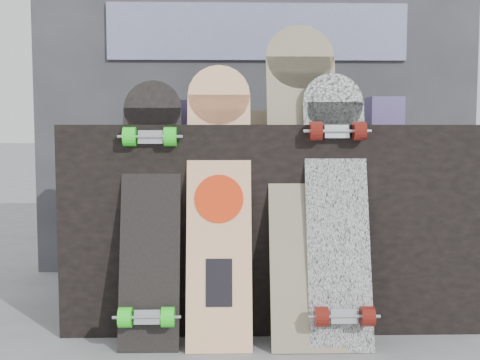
{
  "coord_description": "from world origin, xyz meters",
  "views": [
    {
      "loc": [
        -0.18,
        -2.01,
        0.79
      ],
      "look_at": [
        -0.12,
        0.2,
        0.6
      ],
      "focal_mm": 45.0,
      "sensor_mm": 36.0,
      "label": 1
    }
  ],
  "objects_px": {
    "longboard_cascadia": "(337,203)",
    "skateboard_dark": "(150,207)",
    "vendor_table": "(267,220)",
    "longboard_celtic": "(304,169)",
    "longboard_geisha": "(219,195)"
  },
  "relations": [
    {
      "from": "vendor_table",
      "to": "longboard_cascadia",
      "type": "xyz_separation_m",
      "value": [
        0.23,
        -0.35,
        0.11
      ]
    },
    {
      "from": "longboard_cascadia",
      "to": "skateboard_dark",
      "type": "distance_m",
      "value": 0.68
    },
    {
      "from": "longboard_cascadia",
      "to": "longboard_celtic",
      "type": "bearing_deg",
      "value": 146.3
    },
    {
      "from": "longboard_celtic",
      "to": "longboard_cascadia",
      "type": "relative_size",
      "value": 1.2
    },
    {
      "from": "longboard_geisha",
      "to": "longboard_celtic",
      "type": "height_order",
      "value": "longboard_celtic"
    },
    {
      "from": "skateboard_dark",
      "to": "vendor_table",
      "type": "bearing_deg",
      "value": 36.82
    },
    {
      "from": "vendor_table",
      "to": "longboard_geisha",
      "type": "height_order",
      "value": "longboard_geisha"
    },
    {
      "from": "longboard_celtic",
      "to": "longboard_cascadia",
      "type": "xyz_separation_m",
      "value": [
        0.11,
        -0.08,
        -0.12
      ]
    },
    {
      "from": "longboard_geisha",
      "to": "longboard_cascadia",
      "type": "distance_m",
      "value": 0.43
    },
    {
      "from": "vendor_table",
      "to": "longboard_celtic",
      "type": "xyz_separation_m",
      "value": [
        0.12,
        -0.27,
        0.23
      ]
    },
    {
      "from": "longboard_cascadia",
      "to": "skateboard_dark",
      "type": "height_order",
      "value": "longboard_cascadia"
    },
    {
      "from": "longboard_geisha",
      "to": "skateboard_dark",
      "type": "relative_size",
      "value": 1.06
    },
    {
      "from": "vendor_table",
      "to": "skateboard_dark",
      "type": "xyz_separation_m",
      "value": [
        -0.45,
        -0.34,
        0.1
      ]
    },
    {
      "from": "skateboard_dark",
      "to": "longboard_celtic",
      "type": "bearing_deg",
      "value": 6.31
    },
    {
      "from": "longboard_cascadia",
      "to": "skateboard_dark",
      "type": "bearing_deg",
      "value": 178.83
    }
  ]
}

